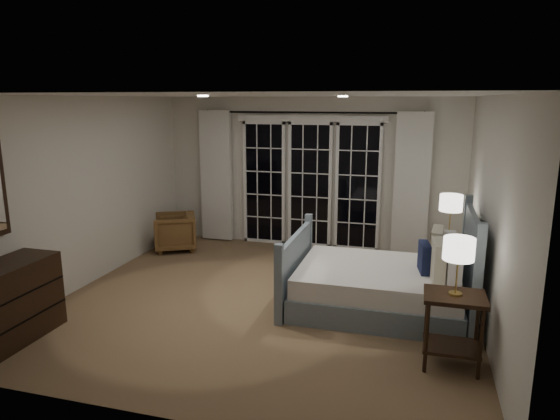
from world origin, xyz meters
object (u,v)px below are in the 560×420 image
(armchair, at_px, (175,232))
(dresser, at_px, (5,305))
(lamp_left, at_px, (459,250))
(bed, at_px, (384,284))
(nightstand_right, at_px, (447,252))
(nightstand_left, at_px, (453,319))
(lamp_right, at_px, (451,203))

(armchair, height_order, dresser, dresser)
(lamp_left, bearing_deg, bed, 121.31)
(nightstand_right, xyz_separation_m, lamp_left, (-0.06, -2.44, 0.74))
(nightstand_left, bearing_deg, lamp_left, 0.00)
(lamp_left, bearing_deg, armchair, 147.59)
(nightstand_right, distance_m, dresser, 5.45)
(bed, bearing_deg, dresser, -152.41)
(bed, distance_m, dresser, 4.12)
(bed, relative_size, nightstand_left, 2.93)
(bed, relative_size, lamp_left, 3.87)
(lamp_right, distance_m, dresser, 5.49)
(bed, height_order, nightstand_left, bed)
(armchair, bearing_deg, lamp_right, 59.27)
(lamp_left, bearing_deg, nightstand_right, 88.58)
(bed, distance_m, nightstand_left, 1.37)
(nightstand_left, distance_m, armchair, 5.01)
(lamp_left, relative_size, armchair, 0.80)
(dresser, bearing_deg, lamp_right, 35.73)
(lamp_right, height_order, armchair, lamp_right)
(nightstand_left, xyz_separation_m, lamp_right, (0.06, 2.44, 0.61))
(nightstand_left, xyz_separation_m, dresser, (-4.36, -0.74, -0.06))
(nightstand_right, height_order, lamp_right, lamp_right)
(bed, xyz_separation_m, armchair, (-3.52, 1.52, -0.01))
(lamp_left, bearing_deg, lamp_right, 88.58)
(bed, height_order, dresser, bed)
(lamp_right, relative_size, armchair, 0.88)
(nightstand_left, relative_size, armchair, 1.06)
(nightstand_right, relative_size, lamp_left, 1.13)
(bed, xyz_separation_m, nightstand_left, (0.71, -1.17, 0.16))
(lamp_right, bearing_deg, nightstand_left, -91.42)
(nightstand_right, xyz_separation_m, armchair, (-4.29, 0.25, -0.09))
(lamp_left, bearing_deg, nightstand_left, 180.00)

